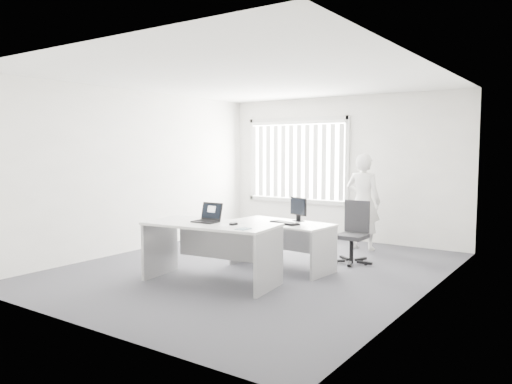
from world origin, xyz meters
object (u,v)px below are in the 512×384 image
Objects in this scene: person at (363,202)px; laptop at (205,213)px; desk_near at (211,240)px; desk_far at (282,235)px; office_chair at (353,244)px; monitor at (298,209)px.

laptop is (-0.89, -3.25, 0.08)m from person.
laptop is (-0.10, -0.00, 0.35)m from desk_near.
desk_far is at bearing 66.75° from laptop.
desk_far is at bearing 66.79° from desk_near.
office_chair is at bearing 57.19° from desk_far.
desk_far is at bearing 76.66° from person.
office_chair is at bearing 56.30° from desk_near.
office_chair is at bearing 71.96° from monitor.
person is at bearing 82.78° from desk_far.
desk_near is 1.56m from monitor.
person reaches higher than monitor.
monitor is at bearing 63.84° from desk_near.
desk_far is (0.35, 1.21, -0.08)m from desk_near.
desk_near is at bearing -116.32° from office_chair.
laptop is 1.57m from monitor.
person is (0.44, 2.04, 0.35)m from desk_far.
office_chair is 1.26m from person.
person reaches higher than desk_far.
desk_near is 1.09× the size of person.
person is at bearing 69.29° from desk_near.
office_chair is 2.71× the size of monitor.
laptop is at bearing -105.51° from desk_far.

